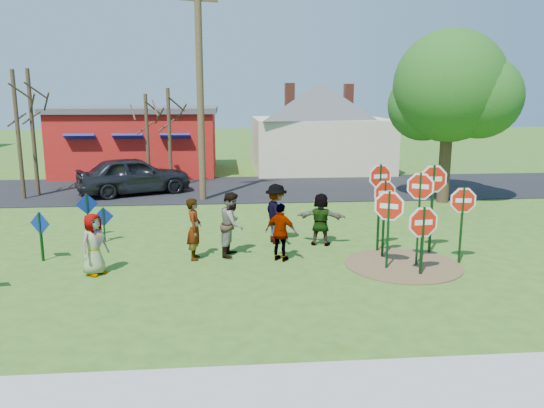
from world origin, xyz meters
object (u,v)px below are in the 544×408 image
Objects in this scene: utility_pole at (200,84)px; leafy_tree at (452,92)px; stop_sign_b at (380,185)px; stop_sign_a at (389,213)px; person_a at (94,244)px; person_b at (194,229)px; suv at (134,175)px; stop_sign_d at (433,187)px; stop_sign_c at (420,197)px.

utility_pole is 1.32× the size of leafy_tree.
utility_pole is at bearing 111.42° from stop_sign_b.
stop_sign_a is 7.79m from person_a.
utility_pole is (-5.54, 8.41, 3.06)m from stop_sign_b.
person_b is 0.24× the size of leafy_tree.
person_b is 10.88m from suv.
utility_pole is at bearing 4.13° from person_b.
stop_sign_a is 2.18m from stop_sign_d.
stop_sign_c is 6.31m from person_b.
stop_sign_a reaches higher than person_a.
utility_pole is (2.43, 9.79, 4.27)m from person_a.
person_b is at bearing -30.73° from person_a.
utility_pole reaches higher than person_a.
stop_sign_b is 9.12m from leafy_tree.
leafy_tree is (5.30, 8.68, 3.17)m from stop_sign_a.
person_b is at bearing 174.79° from suv.
stop_sign_c is 14.93m from suv.
stop_sign_d is (1.70, 1.30, 0.45)m from stop_sign_a.
utility_pole is (-0.11, 8.69, 4.20)m from person_b.
stop_sign_a is at bearing -166.92° from suv.
person_a is (-9.45, -1.06, -1.19)m from stop_sign_d.
stop_sign_b is 0.29× the size of utility_pole.
leafy_tree is at bearing 42.31° from stop_sign_b.
stop_sign_d is at bearing 84.15° from stop_sign_c.
person_b is at bearing -89.30° from utility_pole.
stop_sign_c is (0.69, -1.42, -0.11)m from stop_sign_b.
stop_sign_c is 0.97× the size of stop_sign_d.
person_b is at bearing -167.67° from stop_sign_a.
stop_sign_a is 1.29× the size of person_b.
stop_sign_d is at bearing -158.52° from suv.
stop_sign_c is 1.53× the size of person_b.
suv reaches higher than person_a.
suv is at bearing 39.92° from person_a.
stop_sign_d is 1.57× the size of person_b.
stop_sign_d is 0.38× the size of leafy_tree.
stop_sign_a is 1.39× the size of person_a.
leafy_tree is (3.60, 7.39, 2.72)m from stop_sign_d.
person_a is at bearing -150.20° from stop_sign_c.
person_b is (-5.22, 1.34, -0.67)m from stop_sign_a.
suv is at bearing 153.06° from stop_sign_a.
stop_sign_b reaches higher than suv.
stop_sign_c is 9.96m from leafy_tree.
stop_sign_b is 1.52m from stop_sign_d.
leafy_tree reaches higher than stop_sign_a.
stop_sign_a is 0.31× the size of leafy_tree.
stop_sign_d is at bearing -115.98° from leafy_tree.
stop_sign_d is (1.49, -0.32, -0.01)m from stop_sign_b.
suv is 5.55m from utility_pole.
stop_sign_c is at bearing -97.15° from person_b.
stop_sign_d is 9.59m from person_a.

